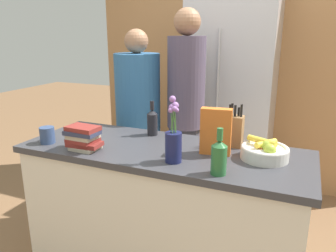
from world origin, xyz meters
name	(u,v)px	position (x,y,z in m)	size (l,w,h in m)	color
kitchen_island	(163,216)	(0.00, 0.00, 0.46)	(1.74, 0.65, 0.92)	silver
back_wall_wood	(230,62)	(0.00, 1.77, 1.30)	(2.94, 0.12, 2.60)	#AD7A4C
refrigerator	(231,98)	(0.10, 1.41, 0.99)	(0.79, 0.62, 1.98)	#B7B7BC
fruit_bowl	(265,151)	(0.59, 0.06, 0.97)	(0.26, 0.26, 0.11)	silver
knife_block	(234,130)	(0.38, 0.21, 1.02)	(0.10, 0.09, 0.27)	olive
flower_vase	(173,141)	(0.14, -0.17, 1.04)	(0.09, 0.09, 0.36)	#191E4C
cereal_box	(216,132)	(0.31, 0.04, 1.06)	(0.18, 0.08, 0.27)	orange
coffee_mug	(47,135)	(-0.72, -0.19, 0.98)	(0.10, 0.12, 0.10)	#334770
book_stack	(83,138)	(-0.43, -0.20, 1.00)	(0.21, 0.15, 0.14)	#B7A88E
bottle_oil	(219,156)	(0.40, -0.23, 1.02)	(0.08, 0.08, 0.24)	#286633
bottle_vinegar	(152,122)	(-0.18, 0.22, 1.02)	(0.07, 0.07, 0.24)	black
person_at_sink	(138,118)	(-0.51, 0.65, 0.91)	(0.37, 0.37, 1.63)	#383842
person_in_blue	(186,107)	(-0.12, 0.73, 1.02)	(0.30, 0.30, 1.78)	#383842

